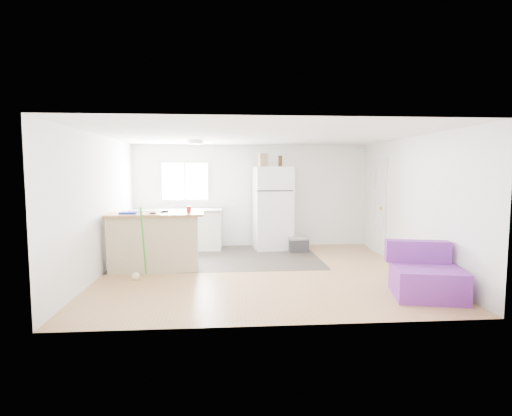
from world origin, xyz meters
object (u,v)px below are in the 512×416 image
(cleaner_jug, at_px, (164,265))
(blue_tray, at_px, (129,213))
(cooler, at_px, (298,244))
(red_cup, at_px, (189,209))
(purple_seat, at_px, (426,277))
(bottle_right, at_px, (280,161))
(kitchen_cabinets, at_px, (177,229))
(peninsula, at_px, (155,241))
(cardboard_box, at_px, (263,160))
(refrigerator, at_px, (273,208))
(mop, at_px, (138,265))
(bottle_left, at_px, (281,161))

(cleaner_jug, height_order, blue_tray, blue_tray)
(cooler, distance_m, red_cup, 2.83)
(purple_seat, height_order, bottle_right, bottle_right)
(kitchen_cabinets, height_order, peninsula, kitchen_cabinets)
(peninsula, xyz_separation_m, cardboard_box, (2.13, 1.80, 1.51))
(refrigerator, bearing_deg, bottle_right, -2.18)
(red_cup, height_order, cardboard_box, cardboard_box)
(refrigerator, height_order, purple_seat, refrigerator)
(mop, relative_size, bottle_left, 4.86)
(kitchen_cabinets, relative_size, mop, 1.72)
(red_cup, distance_m, bottle_right, 2.79)
(bottle_left, relative_size, bottle_right, 1.00)
(red_cup, bearing_deg, cooler, 31.83)
(cardboard_box, bearing_deg, blue_tray, -143.77)
(mop, bearing_deg, cardboard_box, 46.40)
(cooler, distance_m, purple_seat, 3.47)
(blue_tray, bearing_deg, cooler, 24.33)
(cooler, bearing_deg, cardboard_box, 149.19)
(bottle_right, bearing_deg, cleaner_jug, -140.05)
(cooler, height_order, cleaner_jug, cooler)
(bottle_right, bearing_deg, cooler, -48.83)
(cardboard_box, bearing_deg, purple_seat, -61.00)
(red_cup, relative_size, bottle_right, 0.48)
(purple_seat, relative_size, bottle_right, 4.36)
(refrigerator, relative_size, blue_tray, 6.28)
(purple_seat, bearing_deg, blue_tray, 172.15)
(cleaner_jug, height_order, bottle_left, bottle_left)
(peninsula, xyz_separation_m, mop, (-0.18, -0.58, -0.29))
(cooler, bearing_deg, bottle_left, 130.68)
(kitchen_cabinets, height_order, refrigerator, refrigerator)
(kitchen_cabinets, distance_m, purple_seat, 5.45)
(cleaner_jug, height_order, red_cup, red_cup)
(cooler, distance_m, cardboard_box, 2.05)
(refrigerator, relative_size, red_cup, 15.70)
(kitchen_cabinets, height_order, bottle_left, bottle_left)
(cooler, bearing_deg, refrigerator, 137.47)
(kitchen_cabinets, relative_size, red_cup, 17.40)
(bottle_right, bearing_deg, bottle_left, -82.43)
(cooler, xyz_separation_m, bottle_right, (-0.37, 0.42, 1.84))
(cleaner_jug, bearing_deg, peninsula, 142.96)
(blue_tray, bearing_deg, peninsula, 8.94)
(peninsula, distance_m, blue_tray, 0.68)
(peninsula, relative_size, bottle_left, 6.88)
(cooler, distance_m, cleaner_jug, 3.11)
(purple_seat, distance_m, mop, 4.47)
(cleaner_jug, bearing_deg, refrigerator, 36.83)
(cardboard_box, bearing_deg, cleaner_jug, -135.56)
(purple_seat, xyz_separation_m, blue_tray, (-4.54, 1.74, 0.78))
(purple_seat, height_order, cleaner_jug, purple_seat)
(mop, distance_m, bottle_right, 4.04)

